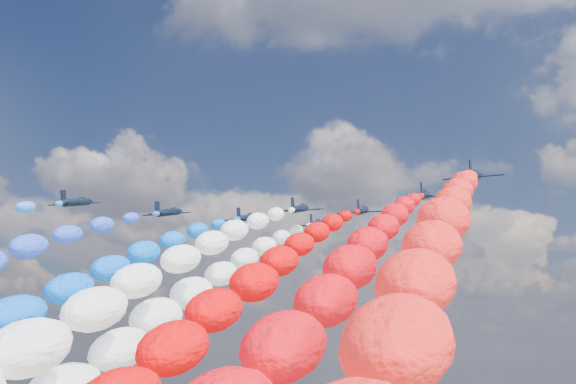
% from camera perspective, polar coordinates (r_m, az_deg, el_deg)
% --- Properties ---
extents(jet_0, '(9.58, 12.77, 5.26)m').
position_cam_1_polar(jet_0, '(140.12, -15.64, -0.75)').
color(jet_0, black).
extents(jet_1, '(9.44, 12.68, 5.26)m').
position_cam_1_polar(jet_1, '(146.38, -8.99, -1.52)').
color(jet_1, black).
extents(jet_2, '(9.07, 12.41, 5.26)m').
position_cam_1_polar(jet_2, '(150.78, -3.16, -1.96)').
color(jet_2, black).
extents(trail_2, '(6.46, 126.52, 51.12)m').
position_cam_1_polar(trail_2, '(90.46, -17.99, -9.63)').
color(trail_2, blue).
extents(jet_3, '(9.02, 12.37, 5.26)m').
position_cam_1_polar(jet_3, '(140.97, 0.86, -1.27)').
color(jet_3, black).
extents(trail_3, '(6.46, 126.52, 51.12)m').
position_cam_1_polar(trail_3, '(78.30, -12.80, -9.63)').
color(trail_3, white).
extents(jet_4, '(9.66, 12.83, 5.26)m').
position_cam_1_polar(jet_4, '(157.53, 2.09, -2.41)').
color(jet_4, black).
extents(trail_4, '(6.46, 126.52, 51.12)m').
position_cam_1_polar(trail_4, '(94.12, -8.37, -10.15)').
color(trail_4, silver).
extents(jet_5, '(9.52, 12.73, 5.26)m').
position_cam_1_polar(jet_5, '(143.43, 5.59, -1.40)').
color(jet_5, black).
extents(trail_5, '(6.46, 126.52, 51.12)m').
position_cam_1_polar(trail_5, '(78.42, -3.90, -9.90)').
color(trail_5, '#DE0306').
extents(jet_6, '(9.28, 12.56, 5.26)m').
position_cam_1_polar(jet_6, '(130.97, 10.20, -0.24)').
color(jet_6, black).
extents(trail_6, '(6.46, 126.52, 51.12)m').
position_cam_1_polar(trail_6, '(64.25, 3.58, -9.44)').
color(trail_6, red).
extents(jet_7, '(9.69, 12.85, 5.26)m').
position_cam_1_polar(jet_7, '(117.97, 13.81, 1.22)').
color(jet_7, black).
extents(trail_7, '(6.46, 126.52, 51.12)m').
position_cam_1_polar(trail_7, '(50.26, 10.35, -8.55)').
color(trail_7, red).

